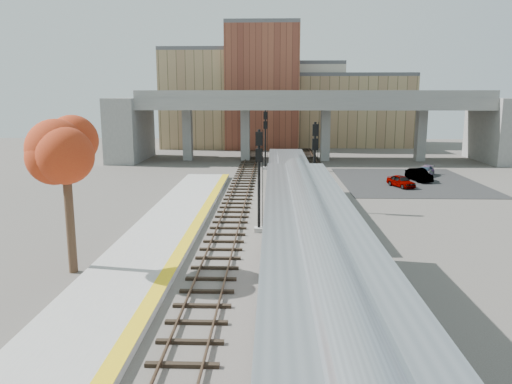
# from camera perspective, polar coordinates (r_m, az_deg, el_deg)

# --- Properties ---
(ground) EXTENTS (160.00, 160.00, 0.00)m
(ground) POSITION_cam_1_polar(r_m,az_deg,el_deg) (25.56, 2.34, -9.36)
(ground) COLOR #47423D
(ground) RESTS_ON ground
(platform) EXTENTS (4.50, 60.00, 0.35)m
(platform) POSITION_cam_1_polar(r_m,az_deg,el_deg) (26.44, -13.75, -8.57)
(platform) COLOR #9E9E99
(platform) RESTS_ON ground
(yellow_strip) EXTENTS (0.70, 60.00, 0.01)m
(yellow_strip) POSITION_cam_1_polar(r_m,az_deg,el_deg) (25.95, -9.68, -8.36)
(yellow_strip) COLOR yellow
(yellow_strip) RESTS_ON platform
(tracks) EXTENTS (10.70, 95.00, 0.25)m
(tracks) POSITION_cam_1_polar(r_m,az_deg,el_deg) (37.53, 3.63, -2.60)
(tracks) COLOR black
(tracks) RESTS_ON ground
(overpass) EXTENTS (54.00, 12.00, 9.50)m
(overpass) POSITION_cam_1_polar(r_m,az_deg,el_deg) (69.22, 6.23, 8.39)
(overpass) COLOR slate
(overpass) RESTS_ON ground
(buildings_far) EXTENTS (43.00, 21.00, 20.60)m
(buildings_far) POSITION_cam_1_polar(r_m,az_deg,el_deg) (90.55, 2.89, 10.35)
(buildings_far) COLOR #9E875C
(buildings_far) RESTS_ON ground
(parking_lot) EXTENTS (14.00, 18.00, 0.04)m
(parking_lot) POSITION_cam_1_polar(r_m,az_deg,el_deg) (54.60, 16.98, 1.17)
(parking_lot) COLOR black
(parking_lot) RESTS_ON ground
(locomotive) EXTENTS (3.02, 19.05, 4.10)m
(locomotive) POSITION_cam_1_polar(r_m,az_deg,el_deg) (37.67, 3.75, 0.87)
(locomotive) COLOR #A8AAB2
(locomotive) RESTS_ON ground
(coach) EXTENTS (3.03, 25.00, 5.00)m
(coach) POSITION_cam_1_polar(r_m,az_deg,el_deg) (15.74, 6.40, -11.84)
(coach) COLOR #A8AAB2
(coach) RESTS_ON ground
(signal_mast_near) EXTENTS (0.60, 0.64, 6.75)m
(signal_mast_near) POSITION_cam_1_polar(r_m,az_deg,el_deg) (32.34, 0.34, 1.04)
(signal_mast_near) COLOR #9E9E99
(signal_mast_near) RESTS_ON ground
(signal_mast_mid) EXTENTS (0.60, 0.64, 6.90)m
(signal_mast_mid) POSITION_cam_1_polar(r_m,az_deg,el_deg) (38.63, 6.69, 2.75)
(signal_mast_mid) COLOR #9E9E99
(signal_mast_mid) RESTS_ON ground
(signal_mast_far) EXTENTS (0.60, 0.64, 7.12)m
(signal_mast_far) POSITION_cam_1_polar(r_m,az_deg,el_deg) (60.43, 1.07, 5.93)
(signal_mast_far) COLOR #9E9E99
(signal_mast_far) RESTS_ON ground
(tree) EXTENTS (3.60, 3.60, 8.09)m
(tree) POSITION_cam_1_polar(r_m,az_deg,el_deg) (26.15, -20.97, 3.93)
(tree) COLOR #382619
(tree) RESTS_ON ground
(car_a) EXTENTS (2.53, 3.66, 1.16)m
(car_a) POSITION_cam_1_polar(r_m,az_deg,el_deg) (50.82, 16.25, 1.19)
(car_a) COLOR #99999E
(car_a) RESTS_ON parking_lot
(car_b) EXTENTS (2.06, 4.09, 1.29)m
(car_b) POSITION_cam_1_polar(r_m,az_deg,el_deg) (54.96, 18.13, 1.87)
(car_b) COLOR #99999E
(car_b) RESTS_ON parking_lot
(car_c) EXTENTS (3.13, 3.96, 1.07)m
(car_c) POSITION_cam_1_polar(r_m,az_deg,el_deg) (58.64, 18.76, 2.27)
(car_c) COLOR #99999E
(car_c) RESTS_ON parking_lot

